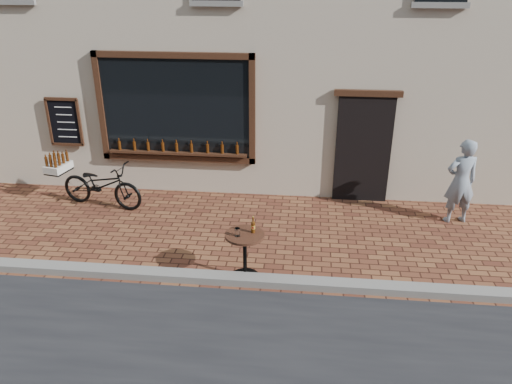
# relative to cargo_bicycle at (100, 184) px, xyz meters

# --- Properties ---
(ground) EXTENTS (90.00, 90.00, 0.00)m
(ground) POSITION_rel_cargo_bicycle_xyz_m (3.34, -2.61, -0.48)
(ground) COLOR #51271A
(ground) RESTS_ON ground
(kerb) EXTENTS (90.00, 0.25, 0.12)m
(kerb) POSITION_rel_cargo_bicycle_xyz_m (3.34, -2.41, -0.42)
(kerb) COLOR slate
(kerb) RESTS_ON ground
(cargo_bicycle) EXTENTS (2.13, 0.98, 1.00)m
(cargo_bicycle) POSITION_rel_cargo_bicycle_xyz_m (0.00, 0.00, 0.00)
(cargo_bicycle) COLOR black
(cargo_bicycle) RESTS_ON ground
(bistro_table) EXTENTS (0.61, 0.61, 1.05)m
(bistro_table) POSITION_rel_cargo_bicycle_xyz_m (3.23, -2.26, 0.08)
(bistro_table) COLOR black
(bistro_table) RESTS_ON ground
(pedestrian) EXTENTS (0.67, 0.51, 1.65)m
(pedestrian) POSITION_rel_cargo_bicycle_xyz_m (6.99, 0.06, 0.35)
(pedestrian) COLOR gray
(pedestrian) RESTS_ON ground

